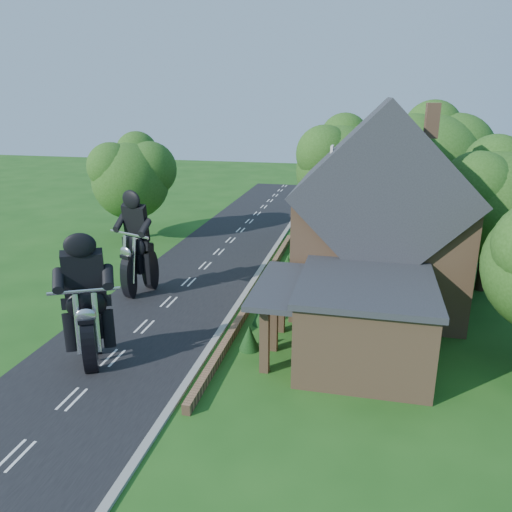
% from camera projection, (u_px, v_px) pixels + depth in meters
% --- Properties ---
extents(ground, '(120.00, 120.00, 0.00)m').
position_uv_depth(ground, '(144.00, 327.00, 23.33)').
color(ground, '#1C4C15').
rests_on(ground, ground).
extents(road, '(7.00, 80.00, 0.02)m').
position_uv_depth(road, '(144.00, 327.00, 23.33)').
color(road, black).
rests_on(road, ground).
extents(kerb, '(0.30, 80.00, 0.12)m').
position_uv_depth(kerb, '(219.00, 334.00, 22.55)').
color(kerb, gray).
rests_on(kerb, ground).
extents(garden_wall, '(0.30, 22.00, 0.40)m').
position_uv_depth(garden_wall, '(257.00, 291.00, 27.00)').
color(garden_wall, '#8C6547').
rests_on(garden_wall, ground).
extents(house, '(9.54, 8.64, 10.24)m').
position_uv_depth(house, '(380.00, 219.00, 25.35)').
color(house, '#8C6547').
rests_on(house, ground).
extents(annex, '(7.05, 5.94, 3.44)m').
position_uv_depth(annex, '(361.00, 320.00, 19.96)').
color(annex, '#8C6547').
rests_on(annex, ground).
extents(tree_house_right, '(6.51, 6.00, 8.40)m').
position_uv_depth(tree_house_right, '(501.00, 198.00, 26.22)').
color(tree_house_right, black).
rests_on(tree_house_right, ground).
extents(tree_behind_house, '(7.81, 7.20, 10.08)m').
position_uv_depth(tree_behind_house, '(437.00, 159.00, 33.40)').
color(tree_behind_house, black).
rests_on(tree_behind_house, ground).
extents(tree_behind_left, '(6.94, 6.40, 9.16)m').
position_uv_depth(tree_behind_left, '(347.00, 163.00, 35.74)').
color(tree_behind_left, black).
rests_on(tree_behind_left, ground).
extents(tree_far_road, '(6.08, 5.60, 7.84)m').
position_uv_depth(tree_far_road, '(136.00, 174.00, 36.39)').
color(tree_far_road, black).
rests_on(tree_far_road, ground).
extents(shrub_a, '(0.90, 0.90, 1.10)m').
position_uv_depth(shrub_a, '(249.00, 337.00, 21.12)').
color(shrub_a, black).
rests_on(shrub_a, ground).
extents(shrub_b, '(0.90, 0.90, 1.10)m').
position_uv_depth(shrub_b, '(262.00, 314.00, 23.44)').
color(shrub_b, black).
rests_on(shrub_b, ground).
extents(shrub_c, '(0.90, 0.90, 1.10)m').
position_uv_depth(shrub_c, '(272.00, 294.00, 25.76)').
color(shrub_c, black).
rests_on(shrub_c, ground).
extents(shrub_d, '(0.90, 0.90, 1.10)m').
position_uv_depth(shrub_d, '(288.00, 264.00, 30.40)').
color(shrub_d, black).
rests_on(shrub_d, ground).
extents(shrub_e, '(0.90, 0.90, 1.10)m').
position_uv_depth(shrub_e, '(294.00, 252.00, 32.72)').
color(shrub_e, black).
rests_on(shrub_e, ground).
extents(shrub_f, '(0.90, 0.90, 1.10)m').
position_uv_depth(shrub_f, '(299.00, 241.00, 35.04)').
color(shrub_f, black).
rests_on(shrub_f, ground).
extents(motorcycle_lead, '(1.19, 1.79, 1.65)m').
position_uv_depth(motorcycle_lead, '(92.00, 345.00, 19.90)').
color(motorcycle_lead, black).
rests_on(motorcycle_lead, ground).
extents(motorcycle_follow, '(1.07, 1.89, 1.71)m').
position_uv_depth(motorcycle_follow, '(140.00, 279.00, 27.02)').
color(motorcycle_follow, black).
rests_on(motorcycle_follow, ground).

